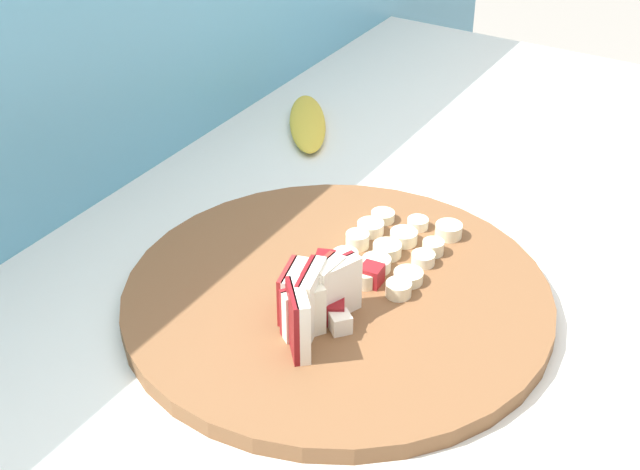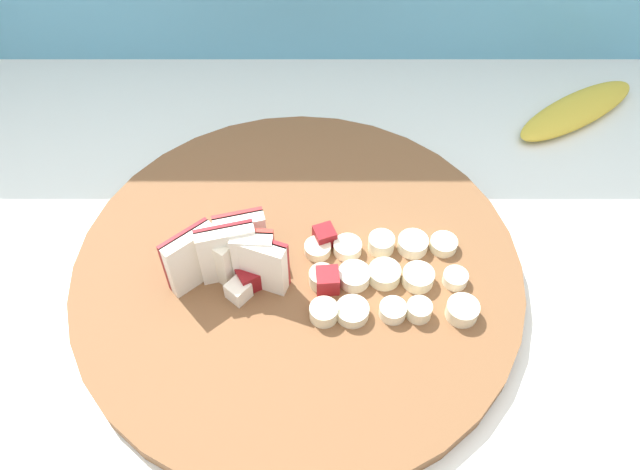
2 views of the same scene
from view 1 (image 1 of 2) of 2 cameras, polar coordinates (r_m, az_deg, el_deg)
tile_backsplash at (r=1.22m, az=-14.46°, el=-8.86°), size 2.40×0.04×1.34m
cutting_board at (r=0.89m, az=1.08°, el=-3.97°), size 0.42×0.42×0.02m
apple_wedge_fan at (r=0.83m, az=-0.52°, el=-4.08°), size 0.11×0.07×0.06m
apple_dice_pile at (r=0.87m, az=1.47°, el=-3.68°), size 0.10×0.09×0.02m
banana_slice_rows at (r=0.94m, az=4.47°, el=-0.98°), size 0.15×0.10×0.02m
banana_peel at (r=1.23m, az=-0.79°, el=7.04°), size 0.17×0.14×0.02m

